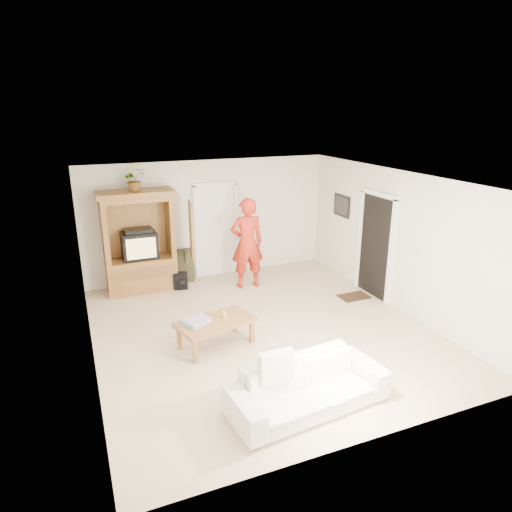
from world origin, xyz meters
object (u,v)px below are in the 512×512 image
at_px(armoire, 141,248).
at_px(sofa, 308,386).
at_px(man, 247,243).
at_px(coffee_table, 216,324).

xyz_separation_m(armoire, sofa, (1.29, -4.83, -0.61)).
relative_size(man, coffee_table, 1.44).
xyz_separation_m(armoire, man, (2.09, -0.67, 0.06)).
height_order(man, sofa, man).
distance_m(armoire, sofa, 5.04).
height_order(man, coffee_table, man).
bearing_deg(sofa, man, 73.41).
xyz_separation_m(man, sofa, (-0.80, -4.16, -0.66)).
bearing_deg(armoire, coffee_table, -76.69).
bearing_deg(coffee_table, armoire, 89.10).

